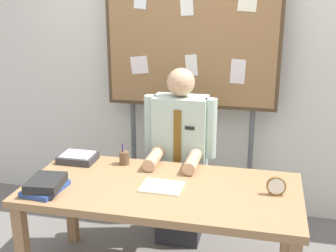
% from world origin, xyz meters
% --- Properties ---
extents(back_wall, '(6.40, 0.08, 2.70)m').
position_xyz_m(back_wall, '(0.00, 1.22, 1.35)').
color(back_wall, silver).
rests_on(back_wall, ground_plane).
extents(desk, '(1.76, 0.83, 0.73)m').
position_xyz_m(desk, '(0.00, 0.00, 0.65)').
color(desk, '#9E754C').
rests_on(desk, ground_plane).
extents(person, '(0.55, 0.56, 1.39)m').
position_xyz_m(person, '(0.00, 0.59, 0.65)').
color(person, '#2D2D33').
rests_on(person, ground_plane).
extents(bulletin_board, '(1.42, 0.09, 2.21)m').
position_xyz_m(bulletin_board, '(0.00, 1.01, 1.57)').
color(bulletin_board, '#4C3823').
rests_on(bulletin_board, ground_plane).
extents(book_stack, '(0.24, 0.30, 0.09)m').
position_xyz_m(book_stack, '(-0.69, -0.23, 0.77)').
color(book_stack, '#2D4C99').
rests_on(book_stack, desk).
extents(open_notebook, '(0.26, 0.21, 0.01)m').
position_xyz_m(open_notebook, '(0.01, -0.02, 0.74)').
color(open_notebook, '#F4EFCC').
rests_on(open_notebook, desk).
extents(desk_clock, '(0.12, 0.04, 0.12)m').
position_xyz_m(desk_clock, '(0.71, 0.04, 0.78)').
color(desk_clock, olive).
rests_on(desk_clock, desk).
extents(pen_holder, '(0.07, 0.07, 0.16)m').
position_xyz_m(pen_holder, '(-0.35, 0.30, 0.78)').
color(pen_holder, brown).
rests_on(pen_holder, desk).
extents(paper_tray, '(0.26, 0.20, 0.06)m').
position_xyz_m(paper_tray, '(-0.70, 0.27, 0.76)').
color(paper_tray, '#333338').
rests_on(paper_tray, desk).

